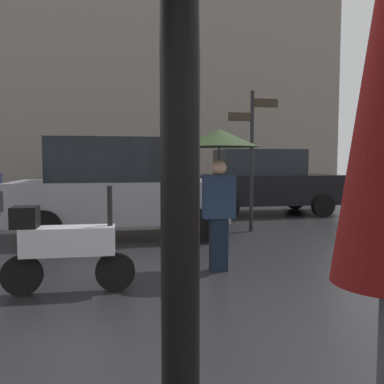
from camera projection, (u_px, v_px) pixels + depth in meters
pedestrian_with_umbrella at (219, 154)px, 5.56m from camera, size 1.08×1.08×1.95m
parked_scooter at (64, 245)px, 4.66m from camera, size 1.50×0.32×1.23m
parked_car_left at (117, 188)px, 8.12m from camera, size 4.10×1.85×1.96m
parked_car_distant at (263, 181)px, 11.72m from camera, size 4.11×2.03×1.84m
street_signpost at (252, 147)px, 8.71m from camera, size 1.08×0.08×3.00m
building_block at (130, 34)px, 17.23m from camera, size 17.81×2.49×13.74m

